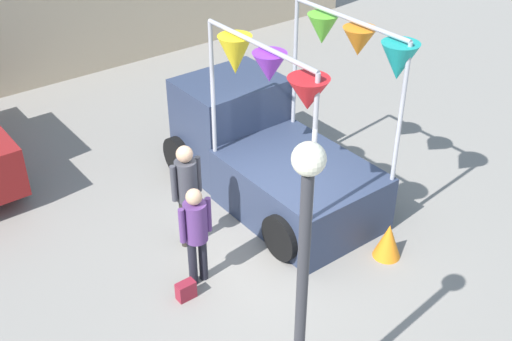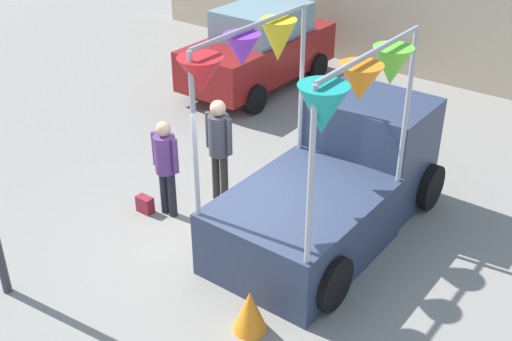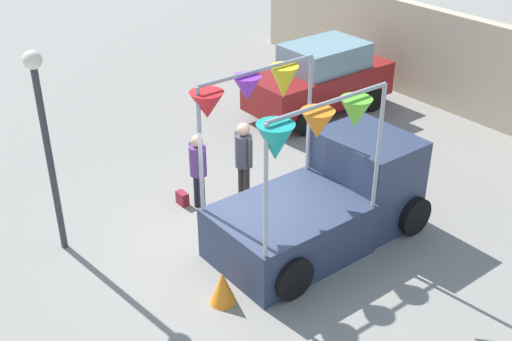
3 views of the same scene
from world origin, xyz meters
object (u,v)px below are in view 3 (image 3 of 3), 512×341
vendor_truck (329,194)px  person_vendor (244,155)px  person_customer (198,165)px  folded_kite_bundle_tangerine (223,288)px  handbag (182,198)px  parked_car (320,79)px  street_lamp (44,125)px

vendor_truck → person_vendor: size_ratio=2.31×
person_customer → folded_kite_bundle_tangerine: 3.05m
handbag → person_customer: bearing=29.7°
parked_car → folded_kite_bundle_tangerine: bearing=-54.0°
person_customer → handbag: 0.94m
parked_car → vendor_truck: bearing=-41.5°
street_lamp → folded_kite_bundle_tangerine: 4.05m
person_vendor → street_lamp: street_lamp is taller
vendor_truck → person_vendor: 1.99m
person_vendor → handbag: bearing=-125.2°
vendor_truck → parked_car: bearing=138.5°
parked_car → street_lamp: size_ratio=1.05×
vendor_truck → handbag: 3.18m
vendor_truck → folded_kite_bundle_tangerine: size_ratio=6.97×
person_customer → street_lamp: bearing=-98.9°
parked_car → folded_kite_bundle_tangerine: 8.19m
person_vendor → person_customer: bearing=-114.5°
folded_kite_bundle_tangerine → handbag: bearing=159.7°
person_customer → handbag: person_customer is taller
vendor_truck → street_lamp: 5.17m
person_customer → folded_kite_bundle_tangerine: bearing=-26.3°
vendor_truck → handbag: size_ratio=14.94×
vendor_truck → parked_car: (-4.43, 3.92, 0.02)m
vendor_truck → parked_car: vendor_truck is taller
handbag → person_vendor: bearing=54.8°
vendor_truck → person_vendor: bearing=-164.6°
vendor_truck → street_lamp: bearing=-123.6°
parked_car → street_lamp: (1.70, -8.03, 1.54)m
vendor_truck → handbag: vendor_truck is taller
person_vendor → street_lamp: 3.92m
parked_car → folded_kite_bundle_tangerine: parked_car is taller
person_vendor → folded_kite_bundle_tangerine: size_ratio=3.01×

